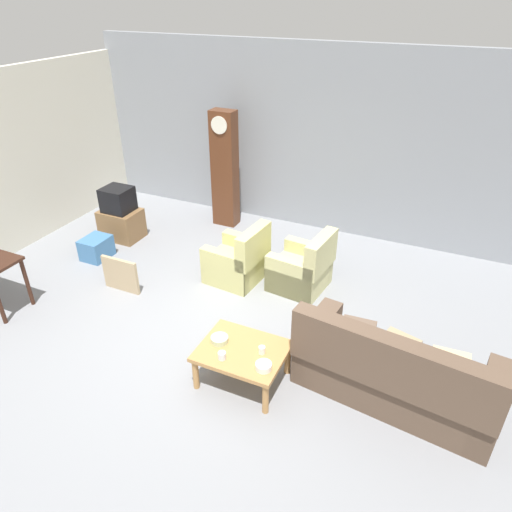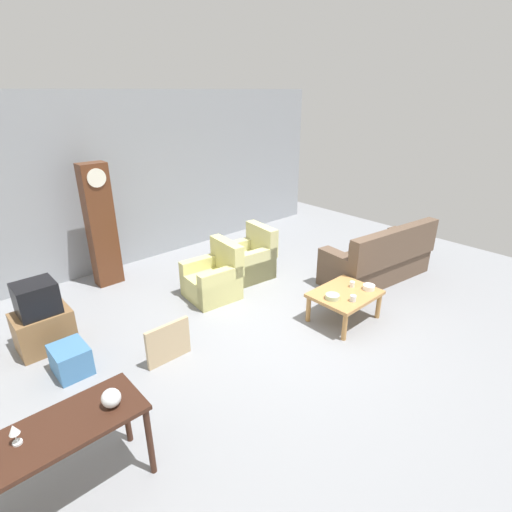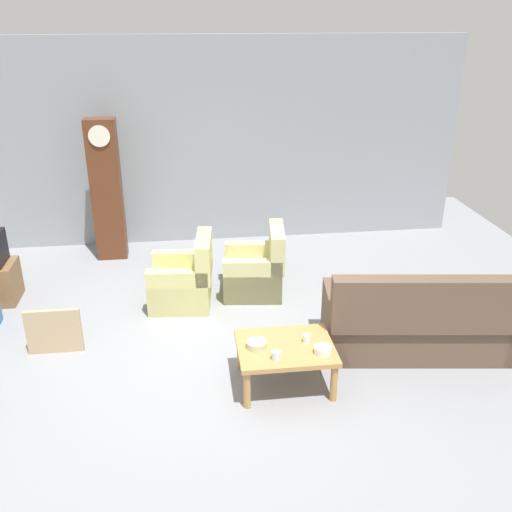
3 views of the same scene
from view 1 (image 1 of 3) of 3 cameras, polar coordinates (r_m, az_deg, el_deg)
The scene contains 15 objects.
ground_plane at distance 6.19m, azimuth -4.96°, elevation -9.46°, with size 10.40×10.40×0.00m, color gray.
garage_door_wall at distance 8.41m, azimuth 6.79°, elevation 13.88°, with size 8.40×0.16×3.20m, color gray.
couch_floral at distance 5.32m, azimuth 16.56°, elevation -13.74°, with size 2.19×1.14×1.04m.
armchair_olive_near at distance 7.07m, azimuth -2.20°, elevation -0.74°, with size 0.86×0.83×0.92m.
armchair_olive_far at distance 6.90m, azimuth 5.71°, elevation -1.69°, with size 0.87×0.85×0.92m.
coffee_table_wood at distance 5.30m, azimuth -1.68°, elevation -11.89°, with size 0.96×0.76×0.45m.
grandfather_clock at distance 8.54m, azimuth -3.84°, elevation 10.52°, with size 0.44×0.30×2.12m.
tv_stand_cabinet at distance 8.64m, azimuth -16.14°, elevation 3.79°, with size 0.68×0.52×0.53m, color brown.
tv_crt at distance 8.44m, azimuth -16.59°, elevation 6.66°, with size 0.48×0.44×0.42m, color black.
framed_picture_leaning at distance 7.12m, azimuth -16.26°, elevation -2.23°, with size 0.60×0.05×0.53m, color tan.
storage_box_blue at distance 8.14m, azimuth -18.97°, elevation 0.95°, with size 0.39×0.47×0.36m, color teal.
cup_white_porcelain at distance 5.18m, azimuth 0.73°, elevation -11.44°, with size 0.07×0.07×0.09m, color white.
cup_blue_rimmed at distance 5.12m, azimuth -4.19°, elevation -12.08°, with size 0.09×0.09×0.09m, color silver.
bowl_white_stacked at distance 5.00m, azimuth 0.94°, elevation -13.36°, with size 0.17×0.17×0.07m, color white.
bowl_shallow_green at distance 5.34m, azimuth -4.49°, elevation -10.13°, with size 0.20×0.20×0.07m, color #B2C69E.
Camera 1 is at (2.45, -4.09, 3.94)m, focal length 32.64 mm.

